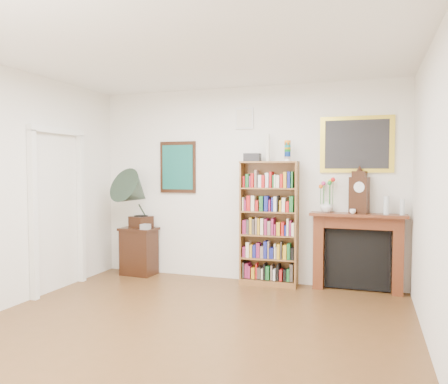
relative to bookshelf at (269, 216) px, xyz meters
name	(u,v)px	position (x,y,z in m)	size (l,w,h in m)	color
room	(169,194)	(-0.40, -2.34, 0.43)	(4.51, 5.01, 2.81)	#57381A
door_casing	(59,196)	(-2.60, -1.14, 0.30)	(0.08, 1.02, 2.17)	white
teal_poster	(178,167)	(-1.45, 0.14, 0.68)	(0.58, 0.04, 0.78)	black
small_picture	(244,118)	(-0.40, 0.14, 1.38)	(0.26, 0.04, 0.30)	white
gilt_painting	(357,144)	(1.15, 0.14, 0.98)	(0.95, 0.04, 0.75)	gold
bookshelf	(269,216)	(0.00, 0.00, 0.00)	(0.81, 0.33, 1.99)	brown
side_cabinet	(139,251)	(-2.02, -0.05, -0.60)	(0.53, 0.39, 0.72)	black
fireplace	(357,246)	(1.19, 0.07, -0.36)	(1.24, 0.31, 1.04)	#552B13
gramophone	(136,195)	(-2.02, -0.14, 0.27)	(0.74, 0.83, 0.91)	black
cd_stack	(145,227)	(-1.83, -0.19, -0.20)	(0.12, 0.12, 0.08)	#A9A9B5
mantel_clock	(359,193)	(1.20, 0.05, 0.34)	(0.27, 0.20, 0.56)	black
flower_vase	(327,206)	(0.78, 0.05, 0.16)	(0.16, 0.16, 0.17)	silver
teacup	(353,211)	(1.12, -0.04, 0.11)	(0.08, 0.08, 0.06)	white
bottle_left	(386,205)	(1.53, 0.01, 0.19)	(0.07, 0.07, 0.24)	silver
bottle_right	(402,207)	(1.73, 0.02, 0.17)	(0.06, 0.06, 0.20)	silver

